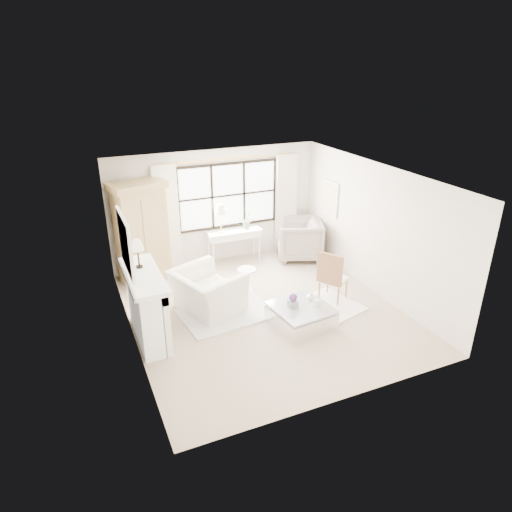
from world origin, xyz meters
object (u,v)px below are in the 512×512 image
(club_armchair, at_px, (207,291))
(coffee_table, at_px, (301,316))
(armoire, at_px, (141,232))
(console_table, at_px, (234,246))

(club_armchair, relative_size, coffee_table, 1.14)
(armoire, xyz_separation_m, club_armchair, (0.86, -1.83, -0.73))
(armoire, height_order, coffee_table, armoire)
(armoire, relative_size, console_table, 1.71)
(armoire, distance_m, coffee_table, 3.91)
(console_table, distance_m, club_armchair, 2.39)
(armoire, relative_size, club_armchair, 1.77)
(console_table, distance_m, coffee_table, 3.19)
(armoire, bearing_deg, console_table, -11.36)
(armoire, bearing_deg, club_armchair, -80.33)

